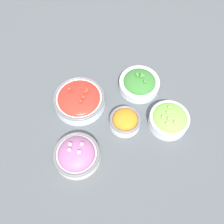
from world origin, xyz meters
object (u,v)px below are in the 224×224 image
(bowl_lettuce, at_px, (169,119))
(bowl_carrots, at_px, (125,121))
(bowl_red_onion, at_px, (77,155))
(bowl_cherry_tomatoes, at_px, (79,99))
(bowl_broccoli, at_px, (139,83))

(bowl_lettuce, bearing_deg, bowl_carrots, 154.68)
(bowl_carrots, distance_m, bowl_red_onion, 0.22)
(bowl_cherry_tomatoes, bearing_deg, bowl_carrots, -53.63)
(bowl_broccoli, height_order, bowl_lettuce, bowl_lettuce)
(bowl_cherry_tomatoes, bearing_deg, bowl_broccoli, -7.84)
(bowl_carrots, height_order, bowl_cherry_tomatoes, bowl_cherry_tomatoes)
(bowl_red_onion, distance_m, bowl_broccoli, 0.39)
(bowl_carrots, bearing_deg, bowl_broccoli, 43.66)
(bowl_cherry_tomatoes, xyz_separation_m, bowl_broccoli, (0.25, -0.03, -0.00))
(bowl_cherry_tomatoes, bearing_deg, bowl_lettuce, -40.88)
(bowl_red_onion, height_order, bowl_broccoli, bowl_red_onion)
(bowl_cherry_tomatoes, height_order, bowl_red_onion, bowl_red_onion)
(bowl_red_onion, relative_size, bowl_broccoli, 0.99)
(bowl_carrots, bearing_deg, bowl_cherry_tomatoes, 126.37)
(bowl_broccoli, bearing_deg, bowl_carrots, -136.34)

